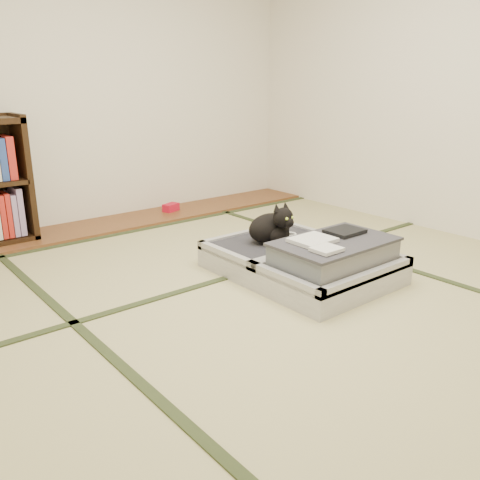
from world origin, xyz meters
TOP-DOWN VIEW (x-y plane):
  - floor at (0.00, 0.00)m, footprint 4.50×4.50m
  - wood_strip at (0.00, 2.00)m, footprint 4.00×0.50m
  - red_item at (0.59, 2.03)m, footprint 0.17×0.14m
  - room_shell at (0.00, 0.00)m, footprint 4.50×4.50m
  - tatami_borders at (0.00, 0.49)m, footprint 4.00×4.50m
  - suitcase at (0.38, 0.11)m, footprint 0.82×1.09m
  - cat at (0.36, 0.39)m, footprint 0.36×0.36m
  - cable_coil at (0.54, 0.42)m, footprint 0.11×0.11m

SIDE VIEW (x-z plane):
  - floor at x=0.00m, z-range 0.00..0.00m
  - tatami_borders at x=0.00m, z-range 0.00..0.01m
  - wood_strip at x=0.00m, z-range 0.00..0.02m
  - red_item at x=0.59m, z-range 0.02..0.09m
  - suitcase at x=0.38m, z-range -0.05..0.27m
  - cable_coil at x=0.54m, z-range 0.15..0.18m
  - cat at x=0.36m, z-range 0.12..0.41m
  - room_shell at x=0.00m, z-range -0.79..3.71m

